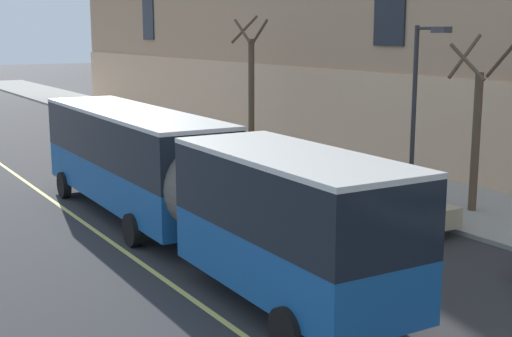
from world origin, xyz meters
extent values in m
plane|color=#303033|center=(0.00, 0.00, 0.00)|extent=(260.00, 260.00, 0.00)
cube|color=#19569E|center=(-0.91, 11.59, 1.28)|extent=(2.79, 11.30, 1.32)
cube|color=black|center=(-0.91, 11.59, 2.75)|extent=(2.80, 11.30, 1.62)
cube|color=silver|center=(-0.91, 11.59, 3.62)|extent=(2.81, 11.30, 0.12)
cube|color=#19232D|center=(-0.81, 17.25, 2.59)|extent=(2.38, 0.12, 1.21)
cube|color=orange|center=(-0.81, 17.26, 3.38)|extent=(1.81, 0.09, 0.28)
cube|color=black|center=(-0.81, 17.27, 0.72)|extent=(2.54, 0.17, 0.24)
cube|color=white|center=(-1.71, 17.28, 0.97)|extent=(0.28, 0.06, 0.18)
cube|color=white|center=(0.10, 17.25, 0.97)|extent=(0.28, 0.06, 0.18)
cylinder|color=#595651|center=(-1.02, 5.47, 2.09)|extent=(2.47, 1.04, 2.46)
cube|color=#19569E|center=(-1.09, 1.61, 1.28)|extent=(2.70, 6.75, 1.32)
cube|color=black|center=(-1.09, 1.61, 2.75)|extent=(2.72, 6.75, 1.62)
cube|color=silver|center=(-1.09, 1.61, 3.62)|extent=(2.73, 6.75, 0.12)
cylinder|color=black|center=(-2.13, 15.55, 0.50)|extent=(0.32, 1.01, 1.00)
cylinder|color=black|center=(0.46, 15.50, 0.50)|extent=(0.32, 1.01, 1.00)
cylinder|color=black|center=(-2.26, 8.24, 0.50)|extent=(0.32, 1.01, 1.00)
cylinder|color=black|center=(0.32, 8.19, 0.50)|extent=(0.32, 1.01, 1.00)
cylinder|color=black|center=(-2.41, -0.21, 0.50)|extent=(0.32, 1.01, 1.00)
cylinder|color=black|center=(0.17, -0.26, 0.50)|extent=(0.32, 1.01, 1.00)
cube|color=black|center=(5.78, 14.76, 0.64)|extent=(1.77, 4.39, 0.64)
cube|color=#232D38|center=(5.78, 14.54, 1.24)|extent=(1.55, 1.98, 0.56)
cube|color=black|center=(5.78, 14.54, 1.54)|extent=(1.51, 1.89, 0.04)
cylinder|color=black|center=(4.94, 16.12, 0.32)|extent=(0.22, 0.64, 0.64)
cylinder|color=black|center=(6.65, 16.11, 0.32)|extent=(0.22, 0.64, 0.64)
cylinder|color=black|center=(4.92, 13.40, 0.32)|extent=(0.22, 0.64, 0.64)
cylinder|color=black|center=(6.63, 13.39, 0.32)|extent=(0.22, 0.64, 0.64)
cube|color=#BCAD89|center=(5.85, 6.10, 0.64)|extent=(1.84, 4.82, 0.64)
cube|color=#232D38|center=(5.86, 5.87, 1.24)|extent=(1.58, 2.18, 0.56)
cube|color=#BCAD89|center=(5.86, 5.87, 1.54)|extent=(1.55, 2.09, 0.04)
cylinder|color=black|center=(4.97, 7.58, 0.32)|extent=(0.23, 0.64, 0.64)
cylinder|color=black|center=(6.69, 7.61, 0.32)|extent=(0.23, 0.64, 0.64)
cylinder|color=black|center=(5.02, 4.60, 0.32)|extent=(0.23, 0.64, 0.64)
cylinder|color=black|center=(6.74, 4.63, 0.32)|extent=(0.23, 0.64, 0.64)
cube|color=silver|center=(5.80, 30.05, 0.64)|extent=(1.86, 4.37, 0.64)
cube|color=#232D38|center=(5.80, 29.83, 1.24)|extent=(1.61, 1.98, 0.56)
cube|color=silver|center=(5.80, 29.83, 1.54)|extent=(1.58, 1.89, 0.04)
cylinder|color=black|center=(4.90, 31.39, 0.32)|extent=(0.23, 0.64, 0.64)
cylinder|color=black|center=(6.67, 31.41, 0.32)|extent=(0.23, 0.64, 0.64)
cylinder|color=black|center=(4.93, 28.69, 0.32)|extent=(0.23, 0.64, 0.64)
cylinder|color=black|center=(6.70, 28.71, 0.32)|extent=(0.23, 0.64, 0.64)
cube|color=#B7B7BC|center=(5.84, 23.49, 0.64)|extent=(1.81, 4.38, 0.64)
cube|color=#232D38|center=(5.84, 23.28, 1.24)|extent=(1.56, 1.99, 0.56)
cube|color=#B7B7BC|center=(5.84, 23.28, 1.54)|extent=(1.52, 1.90, 0.04)
cylinder|color=black|center=(5.02, 24.86, 0.32)|extent=(0.23, 0.64, 0.64)
cylinder|color=black|center=(6.71, 24.83, 0.32)|extent=(0.23, 0.64, 0.64)
cylinder|color=black|center=(4.97, 22.16, 0.32)|extent=(0.23, 0.64, 0.64)
cylinder|color=black|center=(6.66, 22.13, 0.32)|extent=(0.23, 0.64, 0.64)
cylinder|color=brown|center=(9.28, 5.58, 2.54)|extent=(0.28, 0.28, 4.79)
cylinder|color=brown|center=(10.10, 5.35, 5.41)|extent=(0.60, 1.74, 1.44)
cylinder|color=brown|center=(9.28, 6.29, 5.45)|extent=(1.50, 0.13, 1.51)
cylinder|color=brown|center=(8.58, 5.53, 5.30)|extent=(0.25, 1.49, 1.22)
cylinder|color=brown|center=(9.28, 20.50, 3.03)|extent=(0.31, 0.31, 5.77)
cylinder|color=brown|center=(9.84, 20.57, 6.29)|extent=(0.29, 1.25, 1.24)
cylinder|color=brown|center=(9.31, 21.24, 6.39)|extent=(1.56, 0.20, 1.45)
cylinder|color=brown|center=(8.70, 20.40, 6.29)|extent=(0.36, 1.27, 1.25)
cylinder|color=#2D2D30|center=(7.53, 6.83, 3.32)|extent=(0.16, 0.16, 6.34)
cylinder|color=#2D2D30|center=(7.53, 6.28, 6.39)|extent=(0.10, 1.10, 0.10)
cube|color=#3D3D3F|center=(7.53, 5.73, 6.34)|extent=(0.36, 0.60, 0.20)
cube|color=#E0D66B|center=(-2.68, 3.00, 0.00)|extent=(0.16, 140.00, 0.01)
camera|label=1|loc=(-9.80, -11.08, 6.30)|focal=50.00mm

